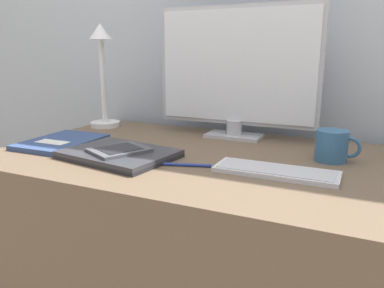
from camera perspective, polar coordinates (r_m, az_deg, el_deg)
The scene contains 10 objects.
wall_back at distance 1.51m, azimuth 11.54°, elevation 20.51°, with size 3.60×0.05×2.40m.
desk at distance 1.26m, azimuth 4.53°, elevation -17.94°, with size 1.39×0.74×0.72m.
monitor at distance 1.34m, azimuth 6.73°, elevation 10.97°, with size 0.58×0.11×0.46m.
keyboard at distance 0.98m, azimuth 12.63°, elevation -4.07°, with size 0.31×0.11×0.01m.
laptop at distance 1.12m, azimuth -11.02°, elevation -1.51°, with size 0.34×0.27×0.02m.
ereader at distance 1.10m, azimuth -11.08°, elevation -0.88°, with size 0.18×0.20×0.01m.
desk_lamp at distance 1.58m, azimuth -13.52°, elevation 11.11°, with size 0.12×0.12×0.41m.
notebook at distance 1.33m, azimuth -19.25°, elevation 0.30°, with size 0.21×0.28×0.02m.
coffee_mug at distance 1.13m, azimuth 20.59°, elevation -0.26°, with size 0.12×0.09×0.09m.
pen at distance 1.01m, azimuth -0.85°, elevation -3.27°, with size 0.13×0.05×0.01m.
Camera 1 is at (0.36, -0.88, 1.02)m, focal length 35.00 mm.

